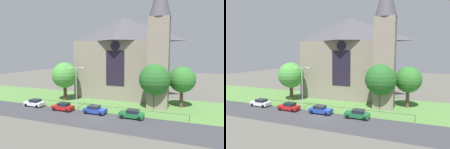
# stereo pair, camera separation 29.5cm
# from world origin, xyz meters

# --- Properties ---
(ground) EXTENTS (160.00, 160.00, 0.00)m
(ground) POSITION_xyz_m (0.00, 10.00, 0.00)
(ground) COLOR #56544C
(road_asphalt) EXTENTS (120.00, 8.00, 0.01)m
(road_asphalt) POSITION_xyz_m (0.00, -2.00, 0.00)
(road_asphalt) COLOR #38383D
(road_asphalt) RESTS_ON ground
(grass_verge) EXTENTS (120.00, 20.00, 0.01)m
(grass_verge) POSITION_xyz_m (0.00, 8.00, 0.00)
(grass_verge) COLOR #517F3D
(grass_verge) RESTS_ON ground
(church_building) EXTENTS (23.20, 16.20, 26.00)m
(church_building) POSITION_xyz_m (0.03, 16.60, 10.27)
(church_building) COLOR gray
(church_building) RESTS_ON ground
(iron_railing) EXTENTS (31.90, 0.07, 1.13)m
(iron_railing) POSITION_xyz_m (-0.74, 2.50, 0.98)
(iron_railing) COLOR black
(iron_railing) RESTS_ON ground
(tree_left_near) EXTENTS (5.98, 5.98, 8.97)m
(tree_left_near) POSITION_xyz_m (-12.17, 7.93, 5.93)
(tree_left_near) COLOR #4C3823
(tree_left_near) RESTS_ON ground
(tree_right_near) EXTENTS (6.15, 6.15, 9.04)m
(tree_right_near) POSITION_xyz_m (8.77, 7.72, 5.90)
(tree_right_near) COLOR #4C3823
(tree_right_near) RESTS_ON ground
(tree_right_far) EXTENTS (5.32, 5.32, 8.44)m
(tree_right_far) POSITION_xyz_m (13.78, 11.11, 5.74)
(tree_right_far) COLOR brown
(tree_right_far) RESTS_ON ground
(streetlamp_near) EXTENTS (3.37, 0.26, 8.52)m
(streetlamp_near) POSITION_xyz_m (-5.74, 2.40, 5.40)
(streetlamp_near) COLOR #B2B2B7
(streetlamp_near) RESTS_ON ground
(parked_car_white) EXTENTS (4.24, 2.10, 1.51)m
(parked_car_white) POSITION_xyz_m (-15.01, 0.97, 0.74)
(parked_car_white) COLOR silver
(parked_car_white) RESTS_ON ground
(parked_car_red) EXTENTS (4.25, 2.12, 1.51)m
(parked_car_red) POSITION_xyz_m (-7.66, 0.60, 0.74)
(parked_car_red) COLOR #B21919
(parked_car_red) RESTS_ON ground
(parked_car_blue) EXTENTS (4.25, 2.13, 1.51)m
(parked_car_blue) POSITION_xyz_m (-1.02, 0.96, 0.74)
(parked_car_blue) COLOR #1E3899
(parked_car_blue) RESTS_ON ground
(parked_car_green) EXTENTS (4.21, 2.04, 1.51)m
(parked_car_green) POSITION_xyz_m (5.99, 0.92, 0.74)
(parked_car_green) COLOR #196033
(parked_car_green) RESTS_ON ground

